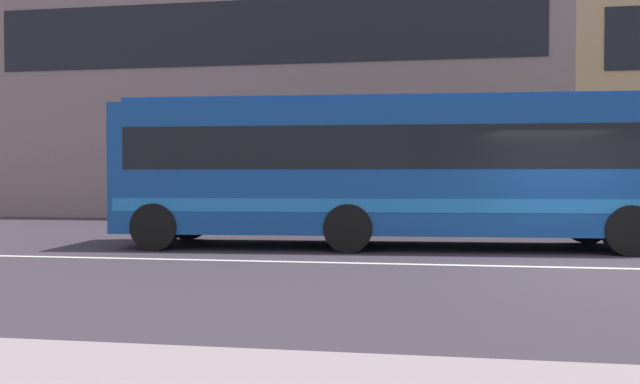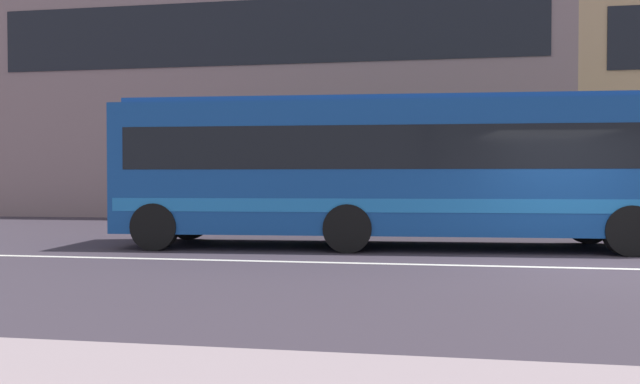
% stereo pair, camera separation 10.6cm
% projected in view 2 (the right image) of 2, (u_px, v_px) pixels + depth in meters
% --- Properties ---
extents(ground_plane, '(160.00, 160.00, 0.00)m').
position_uv_depth(ground_plane, '(594.00, 268.00, 9.79)').
color(ground_plane, '#38303B').
extents(lane_centre_line, '(60.00, 0.16, 0.01)m').
position_uv_depth(lane_centre_line, '(594.00, 268.00, 9.79)').
color(lane_centre_line, silver).
rests_on(lane_centre_line, ground_plane).
extents(hedge_row_far, '(17.00, 1.10, 1.03)m').
position_uv_depth(hedge_row_far, '(489.00, 214.00, 16.51)').
color(hedge_row_far, '#2E5E26').
rests_on(hedge_row_far, ground_plane).
extents(apartment_block_left, '(22.79, 11.41, 12.18)m').
position_uv_depth(apartment_block_left, '(290.00, 83.00, 27.57)').
color(apartment_block_left, gray).
rests_on(apartment_block_left, ground_plane).
extents(transit_bus, '(11.72, 3.09, 3.25)m').
position_uv_depth(transit_bus, '(382.00, 166.00, 12.92)').
color(transit_bus, '#144690').
rests_on(transit_bus, ground_plane).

